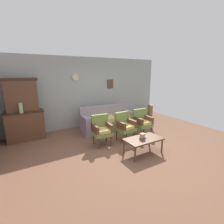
{
  "coord_description": "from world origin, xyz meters",
  "views": [
    {
      "loc": [
        -2.59,
        -3.46,
        2.14
      ],
      "look_at": [
        0.08,
        1.05,
        0.85
      ],
      "focal_mm": 26.18,
      "sensor_mm": 36.0,
      "label": 1
    }
  ],
  "objects": [
    {
      "name": "floral_couch",
      "position": [
        0.26,
        1.7,
        0.33
      ],
      "size": [
        2.01,
        0.9,
        0.9
      ],
      "color": "gray",
      "rests_on": "ground"
    },
    {
      "name": "armchair_by_doorway",
      "position": [
        0.26,
        0.57,
        0.5
      ],
      "size": [
        0.56,
        0.53,
        0.9
      ],
      "color": "olive",
      "rests_on": "ground"
    },
    {
      "name": "cabinet_upper_hutch",
      "position": [
        -2.45,
        2.33,
        1.45
      ],
      "size": [
        0.99,
        0.38,
        1.03
      ],
      "color": "brown",
      "rests_on": "side_cabinet"
    },
    {
      "name": "wall_back_with_decor",
      "position": [
        0.0,
        2.63,
        1.35
      ],
      "size": [
        6.4,
        0.09,
        2.7
      ],
      "color": "#939E99",
      "rests_on": "ground"
    },
    {
      "name": "floor_vase_by_wall",
      "position": [
        2.85,
        2.15,
        0.31
      ],
      "size": [
        0.24,
        0.24,
        0.62
      ],
      "primitive_type": "cylinder",
      "color": "brown",
      "rests_on": "ground"
    },
    {
      "name": "coffee_table",
      "position": [
        0.18,
        -0.41,
        0.38
      ],
      "size": [
        1.0,
        0.56,
        0.42
      ],
      "color": "brown",
      "rests_on": "ground"
    },
    {
      "name": "ground_plane",
      "position": [
        0.0,
        0.0,
        0.0
      ],
      "size": [
        7.68,
        7.68,
        0.0
      ],
      "primitive_type": "plane",
      "color": "brown"
    },
    {
      "name": "armchair_near_cabinet",
      "position": [
        -0.53,
        0.65,
        0.5
      ],
      "size": [
        0.56,
        0.54,
        0.9
      ],
      "color": "olive",
      "rests_on": "ground"
    },
    {
      "name": "book_stack_on_table",
      "position": [
        0.14,
        -0.41,
        0.5
      ],
      "size": [
        0.16,
        0.12,
        0.15
      ],
      "color": "#695A9C",
      "rests_on": "coffee_table"
    },
    {
      "name": "armchair_row_middle",
      "position": [
        1.03,
        0.63,
        0.5
      ],
      "size": [
        0.53,
        0.5,
        0.9
      ],
      "color": "olive",
      "rests_on": "ground"
    },
    {
      "name": "vase_on_cabinet",
      "position": [
        -2.52,
        2.07,
        1.09
      ],
      "size": [
        0.12,
        0.12,
        0.32
      ],
      "primitive_type": "cylinder",
      "color": "#9BC37F",
      "rests_on": "side_cabinet"
    },
    {
      "name": "side_cabinet",
      "position": [
        -2.45,
        2.25,
        0.47
      ],
      "size": [
        1.16,
        0.55,
        0.93
      ],
      "color": "brown",
      "rests_on": "ground"
    }
  ]
}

